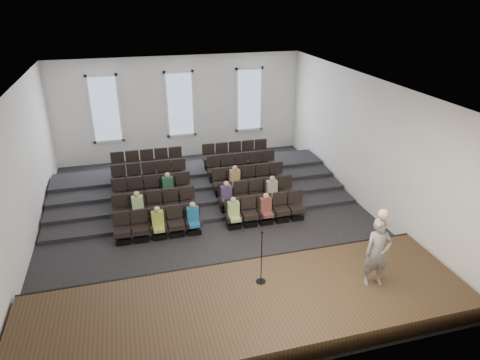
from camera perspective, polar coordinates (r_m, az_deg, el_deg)
name	(u,v)px	position (r m, az deg, el deg)	size (l,w,h in m)	color
ground	(211,222)	(15.84, -3.94, -5.57)	(14.00, 14.00, 0.00)	black
ceiling	(206,85)	(14.04, -4.53, 12.46)	(12.00, 14.00, 0.02)	white
wall_back	(180,108)	(21.37, -7.99, 9.49)	(12.00, 0.04, 5.00)	white
wall_front	(278,282)	(8.80, 5.13, -13.42)	(12.00, 0.04, 5.00)	white
wall_left	(18,177)	(14.94, -27.47, 0.35)	(0.04, 14.00, 5.00)	white
wall_right	(365,143)	(16.88, 16.32, 4.73)	(0.04, 14.00, 5.00)	white
stage	(250,308)	(11.63, 1.34, -16.65)	(11.80, 3.60, 0.50)	#412E1B
stage_lip	(233,268)	(12.96, -0.93, -11.70)	(11.80, 0.06, 0.52)	black
risers	(196,182)	(18.53, -5.94, -0.32)	(11.80, 4.80, 0.60)	black
seating_rows	(202,188)	(16.87, -5.06, -1.04)	(6.80, 4.70, 1.67)	black
windows	(180,104)	(21.25, -7.99, 9.97)	(8.44, 0.10, 3.24)	white
audience	(211,200)	(15.66, -3.89, -2.62)	(5.45, 2.64, 1.10)	#9CA843
speaker	(377,253)	(12.00, 17.86, -9.20)	(0.72, 0.47, 1.97)	slate
mic_stand	(261,267)	(11.79, 2.85, -11.53)	(0.27, 0.27, 1.60)	black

